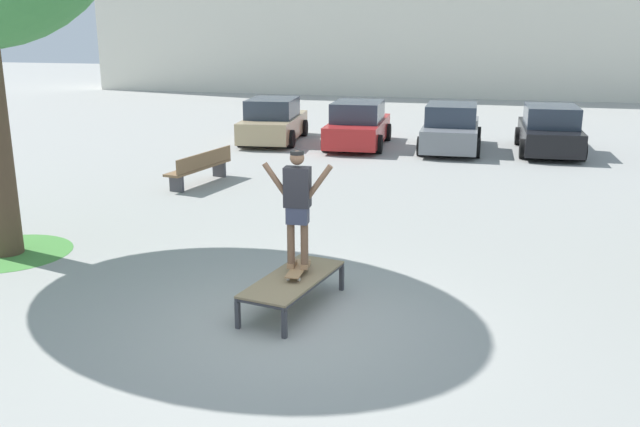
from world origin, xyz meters
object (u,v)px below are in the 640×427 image
object	(u,v)px
car_red	(358,126)
skater	(297,201)
park_bench	(200,167)
skateboard	(298,269)
skate_box	(293,281)
car_black	(550,131)
car_grey	(451,129)
car_tan	(273,122)

from	to	relation	value
car_red	skater	bearing A→B (deg)	-81.95
skater	park_bench	size ratio (longest dim) A/B	0.69
skateboard	skate_box	bearing A→B (deg)	-100.54
skater	skate_box	bearing A→B (deg)	-100.40
skate_box	car_black	size ratio (longest dim) A/B	0.47
skate_box	car_red	world-z (taller)	car_red
car_red	car_grey	size ratio (longest dim) A/B	1.01
skate_box	car_black	bearing A→B (deg)	73.22
skater	park_bench	xyz separation A→B (m)	(-4.62, 6.87, -1.08)
skateboard	car_tan	world-z (taller)	car_tan
car_tan	car_red	bearing A→B (deg)	-4.52
skate_box	car_grey	size ratio (longest dim) A/B	0.47
skateboard	car_black	size ratio (longest dim) A/B	0.19
car_black	park_bench	size ratio (longest dim) A/B	1.75
car_red	car_grey	xyz separation A→B (m)	(3.06, 0.05, 0.00)
car_tan	car_grey	distance (m)	6.13
skate_box	car_red	xyz separation A→B (m)	(-1.89, 13.71, 0.28)
car_grey	car_black	xyz separation A→B (m)	(3.07, 0.29, 0.00)
park_bench	car_red	bearing A→B (deg)	67.98
skate_box	car_red	size ratio (longest dim) A/B	0.47
car_black	skater	bearing A→B (deg)	-106.85
car_tan	car_grey	bearing A→B (deg)	-1.78
car_grey	car_red	bearing A→B (deg)	-179.04
car_tan	park_bench	world-z (taller)	car_tan
skater	car_tan	world-z (taller)	skater
skateboard	skater	world-z (taller)	skater
car_grey	car_black	world-z (taller)	same
skateboard	park_bench	distance (m)	8.29
park_bench	skate_box	bearing A→B (deg)	-56.86
car_tan	car_grey	xyz separation A→B (m)	(6.13, -0.19, 0.00)
skate_box	car_grey	distance (m)	13.82
skate_box	skater	xyz separation A→B (m)	(0.03, 0.16, 1.12)
car_grey	car_black	distance (m)	3.08
skater	car_red	world-z (taller)	skater
skater	car_tan	bearing A→B (deg)	109.85
skate_box	car_tan	size ratio (longest dim) A/B	0.46
skater	park_bench	distance (m)	8.35
skateboard	park_bench	world-z (taller)	park_bench
car_grey	skater	bearing A→B (deg)	-94.81
car_red	park_bench	size ratio (longest dim) A/B	1.76
car_black	park_bench	xyz separation A→B (m)	(-8.83, -7.03, -0.24)
skate_box	skater	bearing A→B (deg)	79.60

